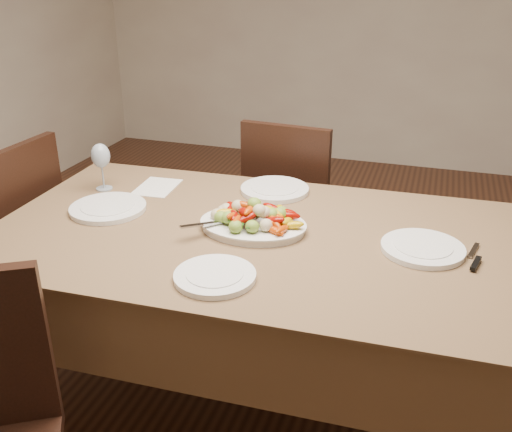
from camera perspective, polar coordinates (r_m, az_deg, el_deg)
The scene contains 14 objects.
floor at distance 2.47m, azimuth 3.84°, elevation -16.63°, with size 6.00×6.00×0.00m, color #3D2012.
dining_table at distance 2.16m, azimuth -0.00°, elevation -10.74°, with size 1.84×1.04×0.76m, color brown.
chair_far at distance 2.87m, azimuth 4.09°, elevation 0.79°, with size 0.42×0.42×0.95m, color black, non-canonical shape.
chair_left at distance 2.73m, azimuth -24.24°, elevation -2.72°, with size 0.42×0.42×0.95m, color black, non-canonical shape.
serving_platter at distance 1.98m, azimuth -0.30°, elevation -1.08°, with size 0.36×0.27×0.02m, color white.
roasted_vegetables at distance 1.95m, azimuth -0.31°, elevation 0.43°, with size 0.30×0.20×0.09m, color #780802, non-canonical shape.
serving_spoon at distance 1.95m, azimuth -2.45°, elevation -0.32°, with size 0.28×0.06×0.03m, color #9EA0A8, non-canonical shape.
plate_left at distance 2.20m, azimuth -14.57°, elevation 0.76°, with size 0.28×0.28×0.02m, color white.
plate_right at distance 1.91m, azimuth 16.32°, elevation -3.14°, with size 0.27×0.27×0.02m, color white.
plate_far at distance 2.31m, azimuth 1.88°, elevation 2.66°, with size 0.28×0.28×0.02m, color white.
plate_near at distance 1.69m, azimuth -4.13°, elevation -6.04°, with size 0.24×0.24×0.02m, color white.
wine_glass at distance 2.38m, azimuth -15.18°, elevation 4.89°, with size 0.08×0.08×0.20m, color #8C99A5, non-canonical shape.
menu_card at distance 2.39m, azimuth -9.87°, elevation 2.87°, with size 0.15×0.21×0.00m, color silver.
table_knife at distance 1.91m, azimuth 21.02°, elevation -3.96°, with size 0.02×0.20×0.01m, color #9EA0A8, non-canonical shape.
Camera 1 is at (0.42, -1.82, 1.62)m, focal length 40.00 mm.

